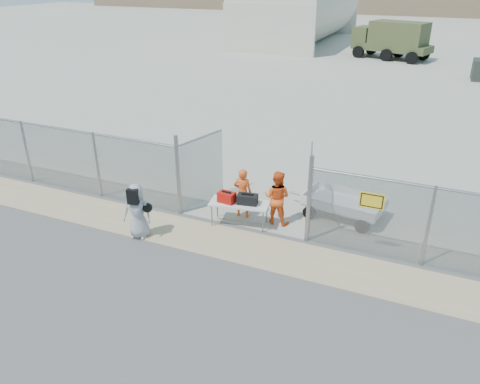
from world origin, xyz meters
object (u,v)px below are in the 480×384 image
at_px(security_worker_left, 243,193).
at_px(visitor, 137,211).
at_px(folding_table, 239,214).
at_px(security_worker_right, 277,198).
at_px(utility_trailer, 344,206).

relative_size(security_worker_left, visitor, 0.97).
xyz_separation_m(folding_table, security_worker_right, (0.94, 0.55, 0.46)).
relative_size(security_worker_left, security_worker_right, 0.95).
bearing_deg(visitor, security_worker_left, 33.29).
distance_m(folding_table, security_worker_right, 1.18).
height_order(security_worker_right, utility_trailer, security_worker_right).
bearing_deg(security_worker_right, security_worker_left, 2.50).
bearing_deg(utility_trailer, visitor, -136.71).
bearing_deg(folding_table, utility_trailer, 22.96).
bearing_deg(visitor, utility_trailer, 22.03).
bearing_deg(folding_table, security_worker_left, 93.49).
relative_size(folding_table, security_worker_left, 1.10).
xyz_separation_m(security_worker_left, utility_trailer, (2.79, 1.19, -0.41)).
xyz_separation_m(folding_table, visitor, (-2.30, -1.73, 0.44)).
height_order(folding_table, utility_trailer, utility_trailer).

